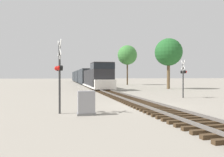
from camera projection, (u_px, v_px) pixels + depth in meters
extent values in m
plane|color=gray|center=(147.00, 106.00, 15.56)|extent=(400.00, 400.00, 0.00)
cube|color=#42301E|center=(222.00, 131.00, 8.25)|extent=(2.60, 0.22, 0.16)
cube|color=#42301E|center=(211.00, 127.00, 8.83)|extent=(2.60, 0.22, 0.16)
cube|color=#42301E|center=(202.00, 124.00, 9.42)|extent=(2.60, 0.22, 0.16)
cube|color=#42301E|center=(194.00, 121.00, 10.00)|extent=(2.60, 0.22, 0.16)
cube|color=#42301E|center=(186.00, 119.00, 10.59)|extent=(2.60, 0.22, 0.16)
cube|color=#42301E|center=(180.00, 116.00, 11.17)|extent=(2.60, 0.22, 0.16)
cube|color=#42301E|center=(174.00, 114.00, 11.76)|extent=(2.60, 0.22, 0.16)
cube|color=#42301E|center=(169.00, 113.00, 12.34)|extent=(2.60, 0.22, 0.16)
cube|color=#42301E|center=(164.00, 111.00, 12.93)|extent=(2.60, 0.22, 0.16)
cube|color=#42301E|center=(159.00, 109.00, 13.51)|extent=(2.60, 0.22, 0.16)
cube|color=#42301E|center=(155.00, 108.00, 14.10)|extent=(2.60, 0.22, 0.16)
cube|color=#42301E|center=(152.00, 107.00, 14.68)|extent=(2.60, 0.22, 0.16)
cube|color=#42301E|center=(148.00, 106.00, 15.27)|extent=(2.60, 0.22, 0.16)
cube|color=#42301E|center=(145.00, 105.00, 15.85)|extent=(2.60, 0.22, 0.16)
cube|color=#42301E|center=(142.00, 104.00, 16.44)|extent=(2.60, 0.22, 0.16)
cube|color=#42301E|center=(139.00, 103.00, 17.02)|extent=(2.60, 0.22, 0.16)
cube|color=#42301E|center=(137.00, 102.00, 17.61)|extent=(2.60, 0.22, 0.16)
cube|color=#42301E|center=(134.00, 101.00, 18.19)|extent=(2.60, 0.22, 0.16)
cube|color=#42301E|center=(132.00, 100.00, 18.78)|extent=(2.60, 0.22, 0.16)
cube|color=#42301E|center=(130.00, 99.00, 19.36)|extent=(2.60, 0.22, 0.16)
cube|color=#42301E|center=(128.00, 99.00, 19.95)|extent=(2.60, 0.22, 0.16)
cube|color=#42301E|center=(126.00, 98.00, 20.53)|extent=(2.60, 0.22, 0.16)
cube|color=#42301E|center=(124.00, 98.00, 21.12)|extent=(2.60, 0.22, 0.16)
cube|color=#42301E|center=(123.00, 97.00, 21.70)|extent=(2.60, 0.22, 0.16)
cube|color=#42301E|center=(121.00, 96.00, 22.29)|extent=(2.60, 0.22, 0.16)
cube|color=#42301E|center=(120.00, 96.00, 22.87)|extent=(2.60, 0.22, 0.16)
cube|color=#42301E|center=(118.00, 95.00, 23.45)|extent=(2.60, 0.22, 0.16)
cube|color=#42301E|center=(117.00, 95.00, 24.04)|extent=(2.60, 0.22, 0.16)
cube|color=#42301E|center=(115.00, 94.00, 24.62)|extent=(2.60, 0.22, 0.16)
cube|color=#42301E|center=(114.00, 94.00, 25.21)|extent=(2.60, 0.22, 0.16)
cube|color=#42301E|center=(113.00, 94.00, 25.79)|extent=(2.60, 0.22, 0.16)
cube|color=#42301E|center=(112.00, 93.00, 26.38)|extent=(2.60, 0.22, 0.16)
cube|color=#42301E|center=(111.00, 93.00, 26.96)|extent=(2.60, 0.22, 0.16)
cube|color=#42301E|center=(110.00, 93.00, 27.55)|extent=(2.60, 0.22, 0.16)
cube|color=#42301E|center=(109.00, 92.00, 28.13)|extent=(2.60, 0.22, 0.16)
cube|color=#42301E|center=(108.00, 92.00, 28.72)|extent=(2.60, 0.22, 0.16)
cube|color=#42301E|center=(107.00, 92.00, 29.30)|extent=(2.60, 0.22, 0.16)
cube|color=#42301E|center=(106.00, 91.00, 29.89)|extent=(2.60, 0.22, 0.16)
cube|color=#42301E|center=(105.00, 91.00, 30.47)|extent=(2.60, 0.22, 0.16)
cube|color=#42301E|center=(104.00, 91.00, 31.06)|extent=(2.60, 0.22, 0.16)
cube|color=#42301E|center=(104.00, 90.00, 31.64)|extent=(2.60, 0.22, 0.16)
cube|color=#42301E|center=(103.00, 90.00, 32.23)|extent=(2.60, 0.22, 0.16)
cube|color=#42301E|center=(102.00, 90.00, 32.81)|extent=(2.60, 0.22, 0.16)
cube|color=#42301E|center=(101.00, 90.00, 33.40)|extent=(2.60, 0.22, 0.16)
cube|color=#42301E|center=(101.00, 89.00, 33.98)|extent=(2.60, 0.22, 0.16)
cube|color=#42301E|center=(100.00, 89.00, 34.57)|extent=(2.60, 0.22, 0.16)
cube|color=slate|center=(137.00, 103.00, 15.40)|extent=(0.07, 160.00, 0.15)
cube|color=slate|center=(156.00, 103.00, 15.72)|extent=(0.07, 160.00, 0.15)
cube|color=#232326|center=(94.00, 78.00, 41.43)|extent=(2.60, 12.48, 3.03)
cube|color=#232326|center=(102.00, 76.00, 32.91)|extent=(3.05, 3.92, 3.89)
cube|color=black|center=(102.00, 66.00, 32.89)|extent=(3.08, 3.96, 0.86)
cube|color=white|center=(104.00, 84.00, 31.01)|extent=(3.05, 1.78, 1.36)
cube|color=white|center=(96.00, 86.00, 38.83)|extent=(3.11, 17.47, 0.24)
cube|color=black|center=(102.00, 87.00, 33.18)|extent=(1.58, 2.20, 1.00)
cube|color=black|center=(92.00, 84.00, 44.48)|extent=(1.58, 2.20, 1.00)
cube|color=#2D3338|center=(85.00, 76.00, 56.63)|extent=(2.90, 15.91, 3.62)
cube|color=black|center=(88.00, 83.00, 51.61)|extent=(1.58, 2.20, 0.90)
cube|color=black|center=(83.00, 82.00, 61.69)|extent=(1.58, 2.20, 0.90)
cube|color=#2D3338|center=(80.00, 76.00, 73.52)|extent=(2.90, 15.91, 3.62)
cube|color=black|center=(81.00, 82.00, 68.49)|extent=(1.58, 2.20, 0.90)
cube|color=black|center=(79.00, 81.00, 78.57)|extent=(1.58, 2.20, 0.90)
cube|color=#2D3338|center=(77.00, 76.00, 90.40)|extent=(2.90, 15.91, 3.62)
cube|color=black|center=(77.00, 81.00, 85.37)|extent=(1.58, 2.20, 0.90)
cube|color=black|center=(76.00, 80.00, 95.45)|extent=(1.58, 2.20, 0.90)
cylinder|color=#333333|center=(60.00, 78.00, 12.46)|extent=(0.12, 0.12, 4.06)
cube|color=white|center=(60.00, 48.00, 12.44)|extent=(0.21, 0.91, 0.93)
cube|color=white|center=(60.00, 48.00, 12.44)|extent=(0.21, 0.91, 0.93)
cube|color=black|center=(60.00, 68.00, 12.45)|extent=(0.23, 0.85, 0.06)
cylinder|color=black|center=(58.00, 68.00, 12.77)|extent=(0.24, 0.33, 0.30)
sphere|color=red|center=(57.00, 68.00, 12.73)|extent=(0.26, 0.26, 0.26)
cylinder|color=black|center=(61.00, 68.00, 12.14)|extent=(0.24, 0.33, 0.30)
sphere|color=red|center=(59.00, 68.00, 12.09)|extent=(0.26, 0.26, 0.26)
cube|color=white|center=(60.00, 57.00, 12.45)|extent=(0.09, 0.32, 0.20)
cylinder|color=#333333|center=(183.00, 80.00, 21.54)|extent=(0.12, 0.12, 3.57)
cube|color=white|center=(183.00, 65.00, 21.53)|extent=(0.18, 0.92, 0.93)
cube|color=white|center=(183.00, 65.00, 21.53)|extent=(0.18, 0.92, 0.93)
cube|color=black|center=(183.00, 72.00, 21.54)|extent=(0.20, 0.86, 0.06)
cylinder|color=black|center=(185.00, 72.00, 21.19)|extent=(0.23, 0.32, 0.30)
sphere|color=red|center=(186.00, 72.00, 21.19)|extent=(0.26, 0.26, 0.26)
cylinder|color=black|center=(182.00, 72.00, 21.88)|extent=(0.23, 0.32, 0.30)
sphere|color=red|center=(183.00, 72.00, 21.89)|extent=(0.26, 0.26, 0.26)
cube|color=white|center=(183.00, 70.00, 21.53)|extent=(0.08, 0.32, 0.20)
cube|color=slate|center=(86.00, 114.00, 12.04)|extent=(1.02, 0.59, 0.12)
cube|color=#939399|center=(86.00, 102.00, 12.04)|extent=(0.93, 0.54, 1.21)
cylinder|color=brown|center=(168.00, 75.00, 37.01)|extent=(0.51, 0.51, 4.85)
sphere|color=#236028|center=(168.00, 52.00, 36.97)|extent=(4.65, 4.65, 4.65)
cylinder|color=#473521|center=(127.00, 73.00, 54.28)|extent=(0.35, 0.35, 5.98)
sphere|color=#3D7F38|center=(127.00, 55.00, 54.24)|extent=(4.83, 4.83, 4.83)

